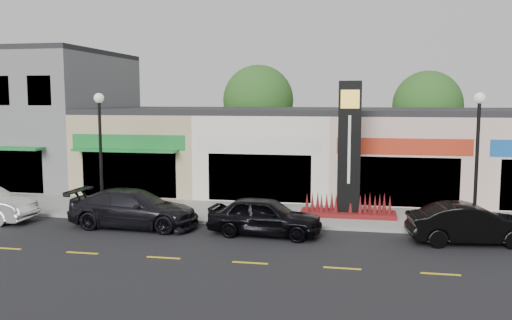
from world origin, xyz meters
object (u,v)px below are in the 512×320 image
(pylon_sign, at_px, (349,169))
(car_black_sedan, at_px, (265,216))
(lamp_east_near, at_px, (477,147))
(lamp_west_near, at_px, (100,141))
(car_black_conv, at_px, (470,224))
(car_dark_sedan, at_px, (134,209))

(pylon_sign, height_order, car_black_sedan, pylon_sign)
(lamp_east_near, bearing_deg, car_black_sedan, -167.42)
(lamp_west_near, relative_size, pylon_sign, 0.91)
(lamp_west_near, height_order, lamp_east_near, same)
(lamp_west_near, distance_m, car_black_conv, 15.88)
(car_black_conv, bearing_deg, car_black_sedan, 83.70)
(lamp_east_near, height_order, car_black_conv, lamp_east_near)
(lamp_west_near, xyz_separation_m, pylon_sign, (11.00, 1.70, -1.20))
(car_black_sedan, distance_m, car_black_conv, 7.72)
(car_black_conv, bearing_deg, pylon_sign, 46.19)
(car_dark_sedan, bearing_deg, car_black_sedan, -91.27)
(pylon_sign, xyz_separation_m, car_black_conv, (4.56, -3.30, -1.53))
(car_dark_sedan, bearing_deg, lamp_east_near, -82.11)
(pylon_sign, bearing_deg, car_dark_sedan, -159.68)
(pylon_sign, relative_size, car_black_conv, 1.32)
(car_dark_sedan, bearing_deg, lamp_west_near, 56.48)
(lamp_west_near, xyz_separation_m, car_dark_sedan, (2.22, -1.55, -2.68))
(lamp_east_near, distance_m, car_black_conv, 3.20)
(car_dark_sedan, relative_size, car_black_sedan, 1.22)
(car_black_sedan, bearing_deg, car_dark_sedan, 91.77)
(car_dark_sedan, distance_m, car_black_conv, 13.34)
(lamp_west_near, height_order, pylon_sign, pylon_sign)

